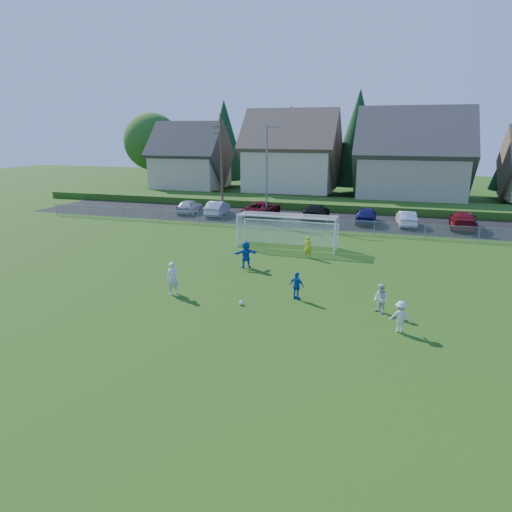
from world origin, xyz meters
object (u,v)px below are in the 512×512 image
at_px(player_blue_b, 246,254).
at_px(car_e, 366,215).
at_px(soccer_ball, 241,303).
at_px(player_white_b, 381,299).
at_px(player_white_c, 400,317).
at_px(car_a, 189,206).
at_px(car_d, 316,212).
at_px(soccer_goal, 288,226).
at_px(car_c, 262,209).
at_px(player_blue_a, 297,286).
at_px(goalkeeper, 308,247).
at_px(car_b, 217,208).
at_px(player_white_a, 173,278).
at_px(car_f, 406,219).
at_px(car_g, 463,220).

xyz_separation_m(player_blue_b, car_e, (6.28, 16.99, -0.07)).
distance_m(soccer_ball, player_white_b, 6.81).
xyz_separation_m(player_white_c, car_a, (-21.44, 24.33, 0.01)).
xyz_separation_m(car_d, soccer_goal, (-0.11, -11.34, 0.85)).
xyz_separation_m(soccer_ball, car_e, (4.46, 23.24, 0.68)).
xyz_separation_m(car_c, soccer_goal, (5.39, -11.41, 0.84)).
distance_m(player_blue_b, car_d, 17.42).
relative_size(player_blue_a, car_a, 0.35).
height_order(player_white_c, player_blue_b, player_blue_b).
distance_m(player_blue_b, car_c, 17.90).
height_order(player_white_c, player_blue_a, player_blue_a).
bearing_deg(player_white_b, goalkeeper, 168.50).
height_order(player_blue_b, car_c, player_blue_b).
xyz_separation_m(car_a, car_b, (3.34, -0.39, 0.03)).
bearing_deg(player_blue_a, car_e, -74.62).
relative_size(soccer_ball, car_b, 0.05).
xyz_separation_m(player_white_b, car_b, (-17.20, 22.04, 0.01)).
bearing_deg(player_white_c, player_blue_a, -29.00).
height_order(soccer_ball, player_white_a, player_white_a).
bearing_deg(car_e, player_white_c, 95.17).
bearing_deg(soccer_ball, car_f, 70.74).
height_order(goalkeeper, car_f, goalkeeper).
relative_size(soccer_ball, car_f, 0.05).
bearing_deg(player_white_c, soccer_goal, -60.36).
bearing_deg(soccer_goal, car_e, 65.57).
bearing_deg(car_e, player_blue_a, 82.49).
distance_m(player_white_a, car_e, 24.33).
bearing_deg(player_white_c, car_a, -50.59).
relative_size(car_e, soccer_goal, 0.63).
height_order(player_white_a, player_white_b, player_white_a).
relative_size(player_white_a, car_f, 0.42).
xyz_separation_m(goalkeeper, car_f, (6.55, 13.32, -0.07)).
bearing_deg(car_c, player_white_b, 122.57).
distance_m(player_white_c, goalkeeper, 12.32).
distance_m(player_blue_b, soccer_goal, 6.21).
height_order(goalkeeper, car_d, car_d).
bearing_deg(car_c, goalkeeper, 121.51).
xyz_separation_m(player_white_a, car_d, (3.57, 23.18, -0.11)).
distance_m(soccer_ball, car_b, 25.27).
height_order(car_a, car_b, car_b).
distance_m(car_c, car_f, 13.98).
height_order(player_blue_b, car_f, player_blue_b).
bearing_deg(goalkeeper, player_white_b, 125.02).
xyz_separation_m(player_white_a, player_blue_a, (6.47, 1.24, -0.16)).
distance_m(car_a, soccer_goal, 17.34).
height_order(car_b, car_c, car_c).
bearing_deg(player_white_c, car_g, -104.17).
bearing_deg(player_white_a, car_c, 57.92).
xyz_separation_m(car_a, car_f, (21.87, -0.33, -0.03)).
relative_size(car_b, car_f, 1.08).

